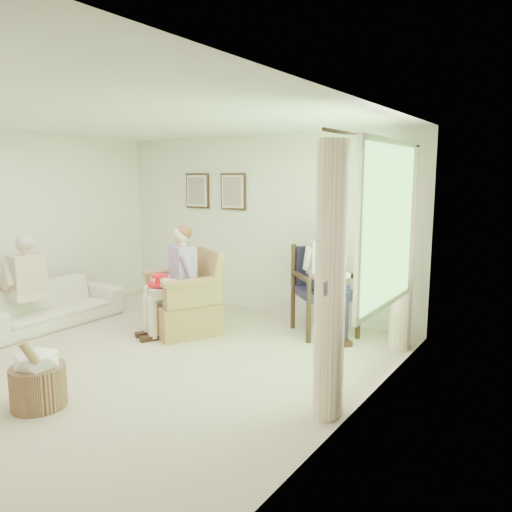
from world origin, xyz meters
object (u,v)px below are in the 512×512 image
at_px(sofa, 48,305).
at_px(hatbox, 38,377).
at_px(person_dark, 323,269).
at_px(red_hat, 160,281).
at_px(wicker_armchair, 185,306).
at_px(wood_armchair, 328,286).
at_px(person_sofa, 23,279).
at_px(person_wicker, 177,273).

xyz_separation_m(sofa, hatbox, (2.09, -1.53, -0.02)).
distance_m(person_dark, red_hat, 2.04).
bearing_deg(red_hat, sofa, -162.79).
bearing_deg(wicker_armchair, person_dark, 55.93).
relative_size(wood_armchair, hatbox, 1.58).
xyz_separation_m(sofa, person_sofa, (-0.00, -0.34, 0.42)).
height_order(wood_armchair, sofa, wood_armchair).
height_order(person_wicker, person_dark, person_dark).
height_order(person_wicker, red_hat, person_wicker).
relative_size(person_dark, person_sofa, 1.15).
bearing_deg(person_dark, person_wicker, 165.37).
height_order(red_hat, hatbox, red_hat).
xyz_separation_m(wicker_armchair, wood_armchair, (1.55, 1.03, 0.26)).
xyz_separation_m(sofa, red_hat, (1.61, 0.50, 0.42)).
xyz_separation_m(wicker_armchair, sofa, (-1.73, -0.82, -0.05)).
bearing_deg(person_sofa, person_wicker, 123.20).
xyz_separation_m(person_wicker, hatbox, (0.36, -2.21, -0.53)).
relative_size(person_dark, red_hat, 4.66).
bearing_deg(wood_armchair, red_hat, 171.71).
xyz_separation_m(red_hat, hatbox, (0.48, -2.03, -0.44)).
xyz_separation_m(person_sofa, red_hat, (1.61, 0.84, 0.01)).
bearing_deg(person_dark, hatbox, -157.56).
xyz_separation_m(person_dark, person_sofa, (-3.28, -2.00, -0.16)).
height_order(sofa, hatbox, hatbox).
relative_size(sofa, hatbox, 2.83).
distance_m(sofa, hatbox, 2.59).
xyz_separation_m(wicker_armchair, hatbox, (0.36, -2.35, -0.07)).
distance_m(person_wicker, person_dark, 1.84).
height_order(wicker_armchair, sofa, wicker_armchair).
height_order(wicker_armchair, person_dark, person_dark).
bearing_deg(hatbox, person_dark, 69.52).
height_order(wicker_armchair, person_sofa, person_sofa).
xyz_separation_m(sofa, person_wicker, (1.73, 0.67, 0.51)).
bearing_deg(hatbox, person_sofa, 150.33).
relative_size(sofa, person_wicker, 1.44).
height_order(person_dark, red_hat, person_dark).
bearing_deg(person_wicker, wood_armchair, 64.32).
bearing_deg(person_wicker, red_hat, -96.92).
height_order(wood_armchair, red_hat, wood_armchair).
bearing_deg(red_hat, person_sofa, -152.46).
bearing_deg(person_dark, wicker_armchair, 161.49).
relative_size(wicker_armchair, person_sofa, 0.86).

